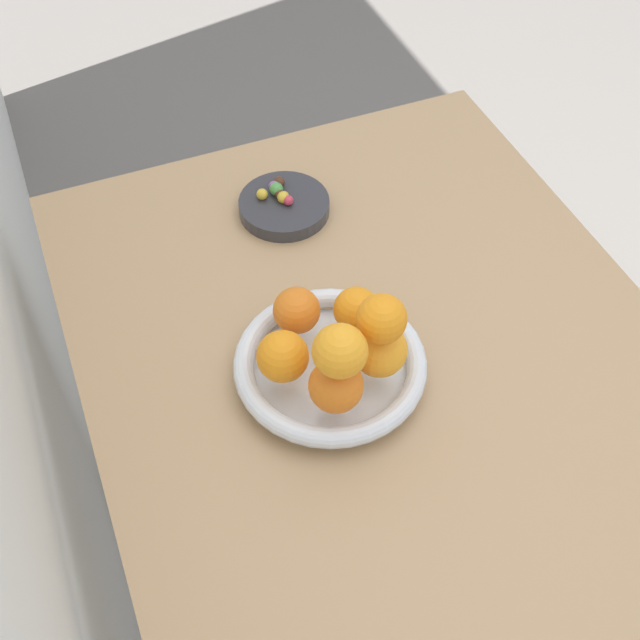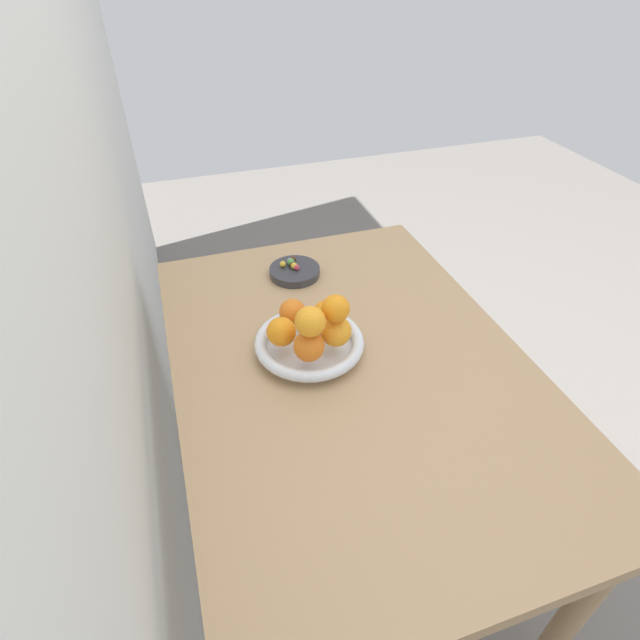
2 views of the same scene
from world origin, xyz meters
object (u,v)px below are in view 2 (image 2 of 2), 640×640
object	(u,v)px
orange_5	(336,309)
orange_6	(310,321)
candy_ball_2	(297,267)
candy_ball_3	(290,261)
candy_ball_1	(294,266)
candy_ball_5	(283,264)
orange_0	(292,312)
fruit_bowl	(309,344)
orange_2	(308,345)
candy_ball_4	(293,259)
orange_1	(281,332)
orange_3	(336,331)
candy_ball_0	(291,262)
dining_table	(350,390)
orange_4	(326,313)
candy_ball_7	(292,264)
candy_ball_6	(295,265)
candy_dish	(295,272)

from	to	relation	value
orange_5	orange_6	xyz separation A→B (m)	(-0.02, 0.06, -0.00)
candy_ball_2	candy_ball_3	distance (m)	0.04
orange_5	candy_ball_1	bearing A→B (deg)	-0.93
candy_ball_3	orange_6	bearing A→B (deg)	170.97
candy_ball_1	candy_ball_5	world-z (taller)	same
orange_5	orange_0	bearing A→B (deg)	33.04
fruit_bowl	orange_2	size ratio (longest dim) A/B	3.74
orange_6	candy_ball_4	distance (m)	0.42
orange_1	orange_2	bearing A→B (deg)	-144.76
orange_3	candy_ball_4	xyz separation A→B (m)	(0.38, -0.01, -0.04)
orange_0	candy_ball_1	distance (m)	0.26
candy_ball_0	candy_ball_4	world-z (taller)	candy_ball_0
dining_table	candy_ball_2	xyz separation A→B (m)	(0.36, 0.02, 0.12)
fruit_bowl	orange_0	world-z (taller)	orange_0
fruit_bowl	candy_ball_5	xyz separation A→B (m)	(0.33, -0.02, 0.01)
orange_4	orange_0	bearing A→B (deg)	69.54
orange_3	candy_ball_1	size ratio (longest dim) A/B	3.79
candy_ball_0	candy_ball_1	distance (m)	0.02
orange_6	candy_ball_5	bearing A→B (deg)	-5.96
orange_1	candy_ball_5	world-z (taller)	orange_1
orange_4	orange_6	xyz separation A→B (m)	(-0.10, 0.07, 0.07)
orange_6	candy_ball_5	world-z (taller)	orange_6
orange_2	orange_4	bearing A→B (deg)	-35.95
orange_0	orange_5	xyz separation A→B (m)	(-0.10, -0.07, 0.07)
candy_ball_3	candy_ball_4	world-z (taller)	same
candy_ball_1	candy_ball_2	world-z (taller)	candy_ball_1
fruit_bowl	candy_ball_0	distance (m)	0.33
candy_ball_5	candy_ball_7	bearing A→B (deg)	-106.95
orange_4	candy_ball_6	xyz separation A→B (m)	(0.28, -0.00, -0.04)
orange_1	orange_4	xyz separation A→B (m)	(0.04, -0.11, -0.00)
orange_2	candy_ball_0	bearing A→B (deg)	-9.87
orange_5	orange_1	bearing A→B (deg)	70.00
orange_2	orange_6	distance (m)	0.06
orange_5	candy_ball_2	xyz separation A→B (m)	(0.34, -0.01, -0.11)
fruit_bowl	orange_2	distance (m)	0.08
dining_table	candy_ball_4	world-z (taller)	candy_ball_4
fruit_bowl	orange_4	bearing A→B (deg)	-54.09
candy_dish	candy_ball_4	xyz separation A→B (m)	(0.03, -0.00, 0.02)
fruit_bowl	candy_ball_1	world-z (taller)	same
fruit_bowl	orange_0	xyz separation A→B (m)	(0.06, 0.02, 0.05)
dining_table	orange_0	distance (m)	0.22
candy_ball_5	candy_ball_6	bearing A→B (deg)	-116.93
candy_ball_7	candy_ball_1	bearing A→B (deg)	-168.49
candy_ball_0	candy_ball_5	distance (m)	0.02
orange_0	orange_6	xyz separation A→B (m)	(-0.12, -0.00, 0.07)
orange_4	candy_ball_4	size ratio (longest dim) A/B	3.22
orange_2	candy_ball_3	distance (m)	0.40
orange_3	candy_ball_3	world-z (taller)	orange_3
candy_ball_0	candy_ball_7	bearing A→B (deg)	-172.49
candy_dish	candy_ball_1	world-z (taller)	candy_ball_1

